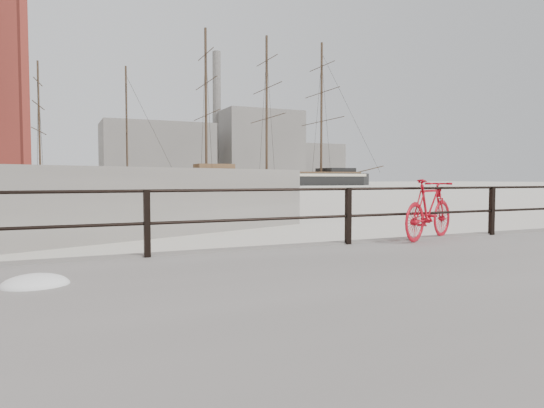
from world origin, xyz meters
name	(u,v)px	position (x,y,z in m)	size (l,w,h in m)	color
ground	(485,251)	(0.00, 0.00, 0.00)	(400.00, 400.00, 0.00)	white
guardrail	(492,211)	(0.00, -0.15, 0.85)	(28.00, 0.10, 1.00)	black
bicycle	(429,209)	(-1.75, -0.25, 0.93)	(1.91, 0.29, 1.15)	red
barque_black	(267,186)	(33.64, 88.79, 0.00)	(59.03, 19.32, 33.47)	black
schooner_mid	(85,187)	(-3.36, 84.44, 0.00)	(31.74, 13.43, 22.58)	silver
industrial_west	(157,154)	(20.00, 140.00, 9.00)	(32.00, 18.00, 18.00)	gray
industrial_mid	(258,148)	(55.00, 145.00, 12.00)	(26.00, 20.00, 24.00)	gray
industrial_east	(311,164)	(78.00, 150.00, 7.00)	(20.00, 16.00, 14.00)	gray
smokestack	(217,118)	(42.00, 150.00, 22.00)	(2.80, 2.80, 44.00)	gray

